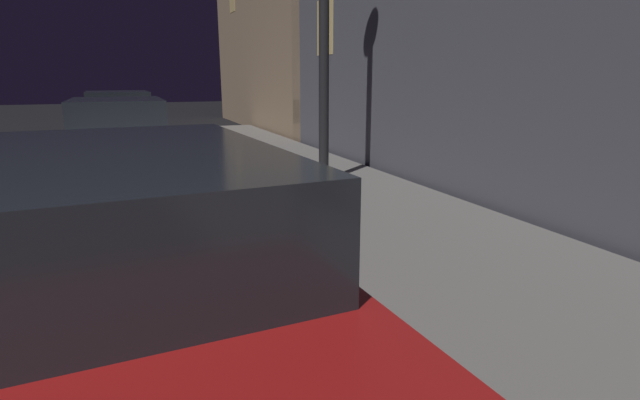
% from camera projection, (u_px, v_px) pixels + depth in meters
% --- Properties ---
extents(car_red, '(2.24, 4.56, 1.43)m').
position_uv_depth(car_red, '(126.00, 270.00, 2.79)').
color(car_red, maroon).
rests_on(car_red, ground).
extents(car_white, '(2.01, 4.37, 1.43)m').
position_uv_depth(car_white, '(120.00, 138.00, 8.93)').
color(car_white, silver).
rests_on(car_white, ground).
extents(car_black, '(2.19, 4.63, 1.43)m').
position_uv_depth(car_black, '(119.00, 117.00, 13.99)').
color(car_black, black).
rests_on(car_black, ground).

